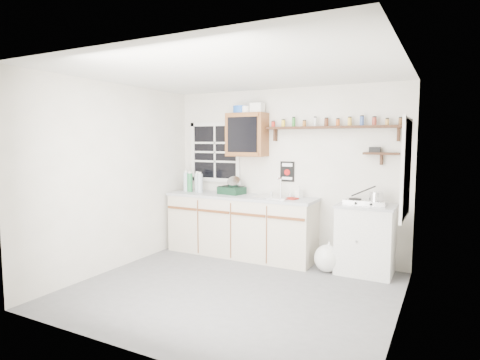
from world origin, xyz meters
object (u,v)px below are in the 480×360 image
Objects in this scene: right_cabinet at (365,239)px; spice_shelf at (332,127)px; upper_cabinet at (247,135)px; main_cabinet at (240,225)px; hotplate at (365,202)px; dish_rack at (232,188)px.

spice_shelf is (-0.53, 0.19, 1.47)m from right_cabinet.
main_cabinet is at bearing -103.68° from upper_cabinet.
right_cabinet is 1.73× the size of hotplate.
main_cabinet is 1.89m from hotplate.
dish_rack reaches higher than hotplate.
hotplate is at bearing -120.26° from right_cabinet.
dish_rack reaches higher than right_cabinet.
dish_rack reaches higher than main_cabinet.
hotplate is at bearing 8.71° from dish_rack.
upper_cabinet reaches higher than dish_rack.
dish_rack is at bearing -158.01° from upper_cabinet.
spice_shelf is at bearing 9.24° from main_cabinet.
upper_cabinet is at bearing 175.96° from hotplate.
main_cabinet reaches higher than right_cabinet.
spice_shelf is (1.31, 0.21, 1.47)m from main_cabinet.
upper_cabinet reaches higher than spice_shelf.
upper_cabinet is 1.28m from spice_shelf.
hotplate is (1.99, -0.06, -0.06)m from dish_rack.
spice_shelf is 1.75m from dish_rack.
upper_cabinet reaches higher than main_cabinet.
right_cabinet is 0.49m from hotplate.
main_cabinet is 1.84m from right_cabinet.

